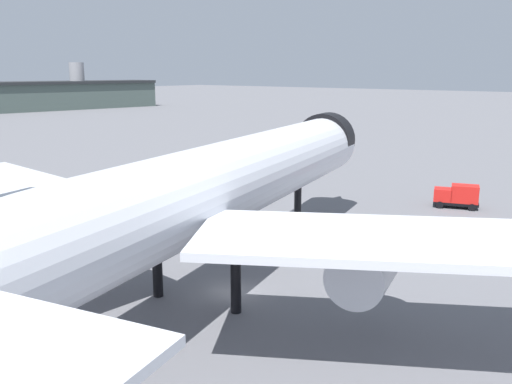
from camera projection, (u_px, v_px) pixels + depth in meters
The scene contains 3 objects.
ground at pixel (233, 292), 43.72m from camera, with size 900.00×900.00×0.00m, color slate.
airliner_near_gate at pixel (211, 190), 41.87m from camera, with size 65.15×58.31×18.93m.
service_truck_front at pixel (457, 196), 70.10m from camera, with size 4.00×5.95×3.00m.
Camera 1 is at (-30.62, -27.24, 17.28)m, focal length 38.42 mm.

